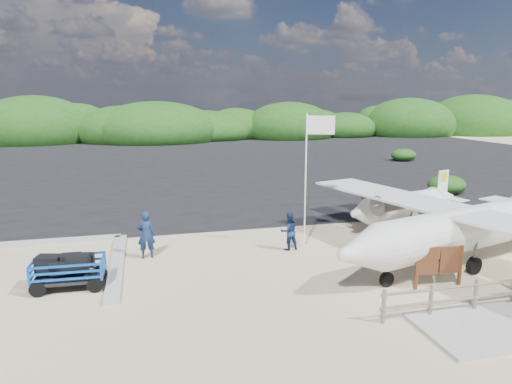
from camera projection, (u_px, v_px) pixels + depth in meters
ground at (242, 269)px, 16.89m from camera, size 160.00×160.00×0.00m
asphalt_apron at (178, 162)px, 45.41m from camera, size 90.00×50.00×0.04m
walkway_pad at (484, 330)px, 12.48m from camera, size 3.50×2.50×0.10m
vegetation_band at (166, 140)px, 69.17m from camera, size 124.00×8.00×4.40m
fence at (474, 311)px, 13.55m from camera, size 6.40×2.00×1.10m
baggage_cart at (70, 288)px, 15.19m from camera, size 2.50×1.50×1.22m
flagpole at (304, 247)px, 19.40m from camera, size 1.22×0.82×5.62m
signboard at (437, 288)px, 15.23m from camera, size 1.78×0.30×1.46m
crew_a at (146, 235)px, 17.89m from camera, size 0.73×0.50×1.91m
crew_b at (289, 231)px, 18.91m from camera, size 0.84×0.69×1.60m
aircraft_large at (285, 161)px, 45.46m from camera, size 17.86×17.86×4.34m
aircraft_small at (98, 160)px, 46.29m from camera, size 8.66×8.66×2.53m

